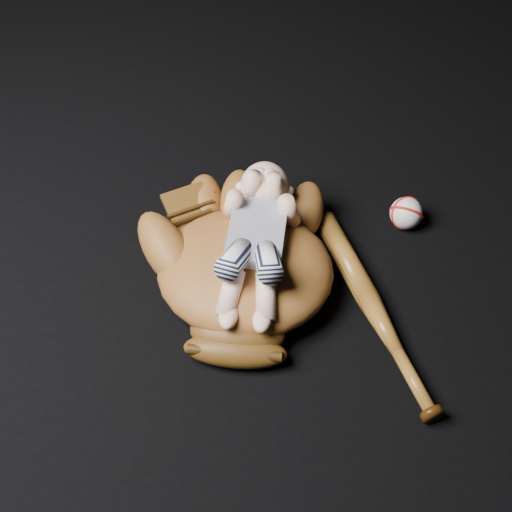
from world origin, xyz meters
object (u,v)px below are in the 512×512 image
Objects in this scene: newborn_baby at (255,242)px; baseball_bat at (374,309)px; baseball_glove at (245,264)px; baseball at (406,213)px.

newborn_baby is 0.24m from baseball_bat.
baseball_bat is at bearing -9.61° from baseball_glove.
baseball_glove is 1.29× the size of newborn_baby.
baseball is (0.32, 0.14, -0.04)m from baseball_glove.
baseball_bat is 7.06× the size of baseball.
baseball is at bearing 34.23° from newborn_baby.
baseball_glove is 0.24m from baseball_bat.
baseball_glove reaches higher than baseball_bat.
baseball is at bearing 33.00° from baseball_glove.
baseball_bat is at bearing -11.87° from newborn_baby.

